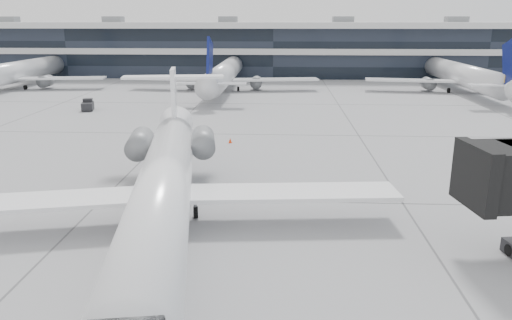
{
  "coord_description": "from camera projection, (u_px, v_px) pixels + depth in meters",
  "views": [
    {
      "loc": [
        1.98,
        -31.18,
        11.61
      ],
      "look_at": [
        0.28,
        0.84,
        2.6
      ],
      "focal_mm": 35.0,
      "sensor_mm": 36.0,
      "label": 1
    }
  ],
  "objects": [
    {
      "name": "ground",
      "position": [
        251.0,
        201.0,
        33.22
      ],
      "size": [
        220.0,
        220.0,
        0.0
      ],
      "primitive_type": "plane",
      "color": "gray",
      "rests_on": "ground"
    },
    {
      "name": "terminal",
      "position": [
        274.0,
        51.0,
        110.7
      ],
      "size": [
        170.0,
        22.0,
        10.0
      ],
      "primitive_type": "cube",
      "color": "black",
      "rests_on": "ground"
    },
    {
      "name": "bg_jet_left",
      "position": [
        18.0,
        88.0,
        88.39
      ],
      "size": [
        32.0,
        40.0,
        9.6
      ],
      "primitive_type": null,
      "color": "silver",
      "rests_on": "ground"
    },
    {
      "name": "bg_jet_center",
      "position": [
        225.0,
        89.0,
        86.5
      ],
      "size": [
        32.0,
        40.0,
        9.6
      ],
      "primitive_type": null,
      "color": "silver",
      "rests_on": "ground"
    },
    {
      "name": "bg_jet_right",
      "position": [
        460.0,
        91.0,
        84.46
      ],
      "size": [
        32.0,
        40.0,
        9.6
      ],
      "primitive_type": null,
      "color": "silver",
      "rests_on": "ground"
    },
    {
      "name": "regional_jet",
      "position": [
        164.0,
        183.0,
        28.25
      ],
      "size": [
        27.3,
        34.06,
        7.88
      ],
      "rotation": [
        0.0,
        0.0,
        0.16
      ],
      "color": "white",
      "rests_on": "ground"
    },
    {
      "name": "traffic_cone",
      "position": [
        230.0,
        140.0,
        48.86
      ],
      "size": [
        0.4,
        0.4,
        0.51
      ],
      "rotation": [
        0.0,
        0.0,
        -0.15
      ],
      "color": "red",
      "rests_on": "ground"
    },
    {
      "name": "far_tug",
      "position": [
        88.0,
        105.0,
        66.36
      ],
      "size": [
        1.94,
        2.64,
        1.51
      ],
      "rotation": [
        0.0,
        0.0,
        0.24
      ],
      "color": "black",
      "rests_on": "ground"
    }
  ]
}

